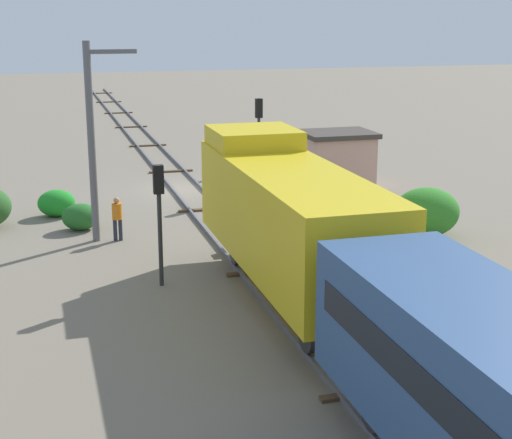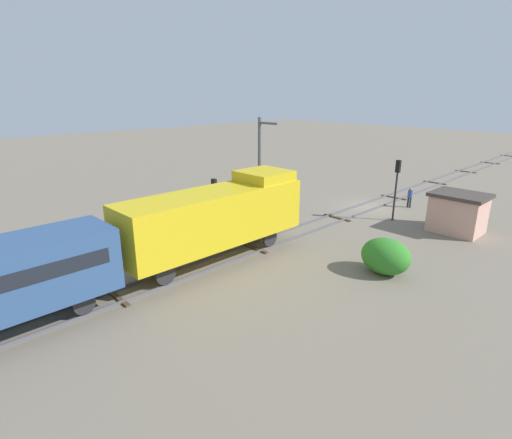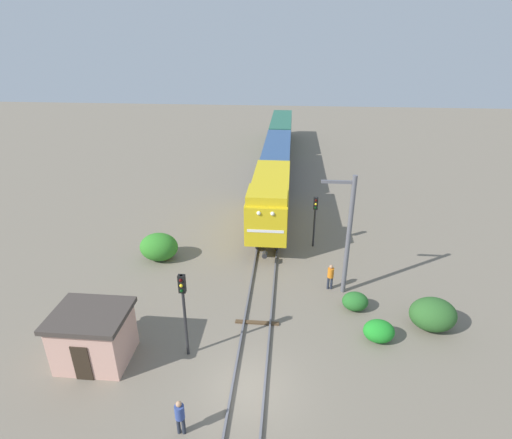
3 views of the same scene
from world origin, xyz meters
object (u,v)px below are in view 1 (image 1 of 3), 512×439
at_px(traffic_signal_near, 259,129).
at_px(traffic_signal_mid, 159,202).
at_px(worker_by_signal, 117,215).
at_px(worker_near_track, 222,159).
at_px(locomotive, 287,213).
at_px(catenary_mast, 93,137).
at_px(relay_hut, 337,158).

distance_m(traffic_signal_near, traffic_signal_mid, 13.53).
bearing_deg(worker_by_signal, traffic_signal_near, 119.99).
distance_m(traffic_signal_mid, worker_near_track, 17.19).
distance_m(locomotive, worker_near_track, 18.82).
bearing_deg(locomotive, worker_by_signal, -62.29).
relative_size(traffic_signal_near, worker_near_track, 2.69).
bearing_deg(catenary_mast, relay_hut, -151.35).
distance_m(locomotive, traffic_signal_near, 14.66).
xyz_separation_m(traffic_signal_near, relay_hut, (-4.30, -0.71, -1.76)).
bearing_deg(traffic_signal_mid, catenary_mast, -74.98).
relative_size(catenary_mast, relay_hut, 2.14).
relative_size(worker_near_track, relay_hut, 0.49).
bearing_deg(catenary_mast, traffic_signal_mid, 105.02).
relative_size(worker_by_signal, catenary_mast, 0.23).
distance_m(catenary_mast, relay_hut, 14.41).
bearing_deg(worker_near_track, traffic_signal_near, 112.76).
relative_size(locomotive, traffic_signal_mid, 2.96).
relative_size(worker_by_signal, relay_hut, 0.49).
distance_m(worker_by_signal, relay_hut, 13.65).
distance_m(worker_near_track, relay_hut, 6.24).
distance_m(worker_by_signal, catenary_mast, 3.09).
xyz_separation_m(traffic_signal_mid, relay_hut, (-10.90, -12.51, -1.34)).
xyz_separation_m(traffic_signal_near, worker_by_signal, (7.40, 6.30, -2.16)).
distance_m(worker_near_track, worker_by_signal, 12.47).
relative_size(worker_near_track, catenary_mast, 0.23).
relative_size(locomotive, catenary_mast, 1.55).
relative_size(locomotive, worker_near_track, 6.82).
height_order(catenary_mast, relay_hut, catenary_mast).
xyz_separation_m(locomotive, worker_by_signal, (4.20, -8.00, -1.78)).
bearing_deg(catenary_mast, traffic_signal_near, -143.20).
relative_size(traffic_signal_mid, worker_near_track, 2.30).
height_order(traffic_signal_near, catenary_mast, catenary_mast).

